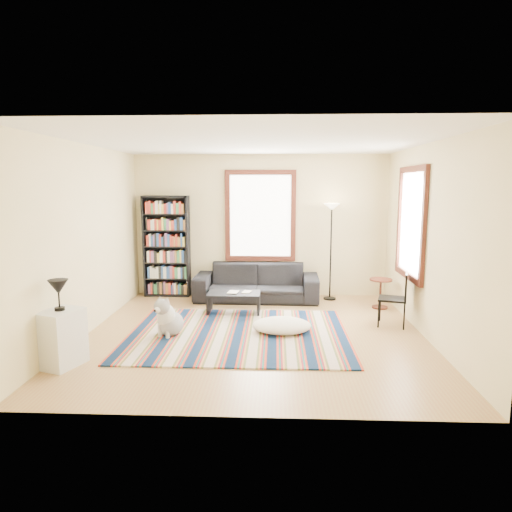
{
  "coord_description": "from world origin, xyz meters",
  "views": [
    {
      "loc": [
        0.31,
        -6.57,
        2.2
      ],
      "look_at": [
        0.0,
        0.5,
        1.1
      ],
      "focal_mm": 32.0,
      "sensor_mm": 36.0,
      "label": 1
    }
  ],
  "objects_px": {
    "side_table": "(380,293)",
    "folding_chair": "(392,299)",
    "dog": "(171,316)",
    "coffee_table": "(234,303)",
    "floor_cushion": "(282,325)",
    "floor_lamp": "(331,252)",
    "bookshelf": "(167,246)",
    "sofa": "(257,282)",
    "white_cabinet": "(62,338)"
  },
  "relations": [
    {
      "from": "bookshelf",
      "to": "floor_cushion",
      "type": "bearing_deg",
      "value": -44.83
    },
    {
      "from": "side_table",
      "to": "dog",
      "type": "relative_size",
      "value": 0.91
    },
    {
      "from": "coffee_table",
      "to": "floor_lamp",
      "type": "relative_size",
      "value": 0.48
    },
    {
      "from": "sofa",
      "to": "white_cabinet",
      "type": "height_order",
      "value": "white_cabinet"
    },
    {
      "from": "floor_cushion",
      "to": "dog",
      "type": "relative_size",
      "value": 1.5
    },
    {
      "from": "bookshelf",
      "to": "white_cabinet",
      "type": "height_order",
      "value": "bookshelf"
    },
    {
      "from": "coffee_table",
      "to": "floor_lamp",
      "type": "xyz_separation_m",
      "value": [
        1.78,
        1.05,
        0.75
      ]
    },
    {
      "from": "floor_lamp",
      "to": "dog",
      "type": "xyz_separation_m",
      "value": [
        -2.6,
        -2.28,
        -0.63
      ]
    },
    {
      "from": "bookshelf",
      "to": "folding_chair",
      "type": "relative_size",
      "value": 2.33
    },
    {
      "from": "bookshelf",
      "to": "side_table",
      "type": "distance_m",
      "value": 4.2
    },
    {
      "from": "bookshelf",
      "to": "floor_lamp",
      "type": "height_order",
      "value": "bookshelf"
    },
    {
      "from": "folding_chair",
      "to": "sofa",
      "type": "bearing_deg",
      "value": 161.19
    },
    {
      "from": "floor_lamp",
      "to": "folding_chair",
      "type": "distance_m",
      "value": 1.89
    },
    {
      "from": "coffee_table",
      "to": "white_cabinet",
      "type": "distance_m",
      "value": 3.08
    },
    {
      "from": "folding_chair",
      "to": "dog",
      "type": "distance_m",
      "value": 3.45
    },
    {
      "from": "bookshelf",
      "to": "dog",
      "type": "relative_size",
      "value": 3.38
    },
    {
      "from": "dog",
      "to": "folding_chair",
      "type": "bearing_deg",
      "value": 33.26
    },
    {
      "from": "bookshelf",
      "to": "floor_cushion",
      "type": "relative_size",
      "value": 2.26
    },
    {
      "from": "floor_cushion",
      "to": "dog",
      "type": "xyz_separation_m",
      "value": [
        -1.64,
        -0.19,
        0.19
      ]
    },
    {
      "from": "bookshelf",
      "to": "dog",
      "type": "height_order",
      "value": "bookshelf"
    },
    {
      "from": "folding_chair",
      "to": "white_cabinet",
      "type": "xyz_separation_m",
      "value": [
        -4.45,
        -1.83,
        -0.08
      ]
    },
    {
      "from": "coffee_table",
      "to": "side_table",
      "type": "xyz_separation_m",
      "value": [
        2.61,
        0.43,
        0.09
      ]
    },
    {
      "from": "floor_cushion",
      "to": "folding_chair",
      "type": "xyz_separation_m",
      "value": [
        1.74,
        0.44,
        0.32
      ]
    },
    {
      "from": "floor_lamp",
      "to": "dog",
      "type": "bearing_deg",
      "value": -138.82
    },
    {
      "from": "floor_lamp",
      "to": "folding_chair",
      "type": "height_order",
      "value": "floor_lamp"
    },
    {
      "from": "floor_cushion",
      "to": "white_cabinet",
      "type": "distance_m",
      "value": 3.06
    },
    {
      "from": "bookshelf",
      "to": "white_cabinet",
      "type": "distance_m",
      "value": 3.73
    },
    {
      "from": "coffee_table",
      "to": "floor_lamp",
      "type": "height_order",
      "value": "floor_lamp"
    },
    {
      "from": "side_table",
      "to": "folding_chair",
      "type": "height_order",
      "value": "folding_chair"
    },
    {
      "from": "bookshelf",
      "to": "folding_chair",
      "type": "distance_m",
      "value": 4.44
    },
    {
      "from": "dog",
      "to": "floor_cushion",
      "type": "bearing_deg",
      "value": 29.47
    },
    {
      "from": "sofa",
      "to": "white_cabinet",
      "type": "xyz_separation_m",
      "value": [
        -2.24,
        -3.38,
        0.0
      ]
    },
    {
      "from": "side_table",
      "to": "dog",
      "type": "bearing_deg",
      "value": -154.18
    },
    {
      "from": "dog",
      "to": "coffee_table",
      "type": "bearing_deg",
      "value": 78.83
    },
    {
      "from": "sofa",
      "to": "floor_cushion",
      "type": "height_order",
      "value": "sofa"
    },
    {
      "from": "sofa",
      "to": "dog",
      "type": "xyz_separation_m",
      "value": [
        -1.18,
        -2.18,
        -0.05
      ]
    },
    {
      "from": "floor_cushion",
      "to": "side_table",
      "type": "xyz_separation_m",
      "value": [
        1.79,
        1.47,
        0.16
      ]
    },
    {
      "from": "floor_cushion",
      "to": "coffee_table",
      "type": "bearing_deg",
      "value": 128.29
    },
    {
      "from": "sofa",
      "to": "floor_cushion",
      "type": "xyz_separation_m",
      "value": [
        0.46,
        -1.98,
        -0.24
      ]
    },
    {
      "from": "side_table",
      "to": "white_cabinet",
      "type": "distance_m",
      "value": 5.33
    },
    {
      "from": "sofa",
      "to": "floor_lamp",
      "type": "bearing_deg",
      "value": 5.63
    },
    {
      "from": "floor_cushion",
      "to": "floor_lamp",
      "type": "distance_m",
      "value": 2.43
    },
    {
      "from": "coffee_table",
      "to": "folding_chair",
      "type": "distance_m",
      "value": 2.64
    },
    {
      "from": "floor_cushion",
      "to": "floor_lamp",
      "type": "height_order",
      "value": "floor_lamp"
    },
    {
      "from": "side_table",
      "to": "folding_chair",
      "type": "bearing_deg",
      "value": -92.77
    },
    {
      "from": "coffee_table",
      "to": "folding_chair",
      "type": "bearing_deg",
      "value": -13.19
    },
    {
      "from": "sofa",
      "to": "folding_chair",
      "type": "distance_m",
      "value": 2.7
    },
    {
      "from": "bookshelf",
      "to": "white_cabinet",
      "type": "bearing_deg",
      "value": -96.94
    },
    {
      "from": "coffee_table",
      "to": "sofa",
      "type": "bearing_deg",
      "value": 69.56
    },
    {
      "from": "folding_chair",
      "to": "white_cabinet",
      "type": "relative_size",
      "value": 1.23
    }
  ]
}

